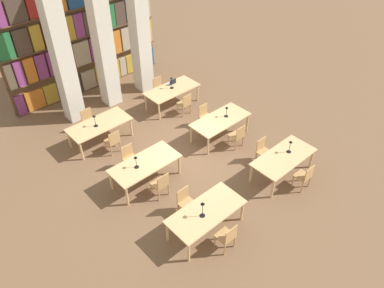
{
  "coord_description": "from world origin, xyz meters",
  "views": [
    {
      "loc": [
        -6.09,
        -6.99,
        8.08
      ],
      "look_at": [
        0.0,
        -0.26,
        0.67
      ],
      "focal_mm": 35.0,
      "sensor_mm": 36.0,
      "label": 1
    }
  ],
  "objects_px": {
    "reading_table_2": "(145,165)",
    "reading_table_3": "(220,121)",
    "chair_6": "(238,135)",
    "desk_lamp_4": "(95,119)",
    "desk_lamp_1": "(290,144)",
    "chair_3": "(263,151)",
    "desk_lamp_2": "(136,160)",
    "chair_8": "(113,141)",
    "reading_table_5": "(172,90)",
    "pillar_left": "(58,41)",
    "chair_10": "(185,103)",
    "chair_7": "(205,116)",
    "chair_0": "(227,236)",
    "reading_table_1": "(284,158)",
    "chair_9": "(89,120)",
    "desk_lamp_3": "(227,110)",
    "chair_5": "(130,157)",
    "chair_1": "(186,202)",
    "chair_2": "(304,176)",
    "desk_lamp_5": "(172,81)",
    "pillar_right": "(138,17)",
    "chair_11": "(159,87)",
    "desk_lamp_0": "(203,207)",
    "reading_table_4": "(99,126)",
    "chair_4": "(161,184)",
    "laptop": "(172,83)",
    "pillar_center": "(101,28)",
    "reading_table_0": "(206,213)"
  },
  "relations": [
    {
      "from": "reading_table_1",
      "to": "desk_lamp_3",
      "type": "height_order",
      "value": "desk_lamp_3"
    },
    {
      "from": "reading_table_1",
      "to": "chair_9",
      "type": "xyz_separation_m",
      "value": [
        -3.21,
        5.92,
        -0.2
      ]
    },
    {
      "from": "reading_table_2",
      "to": "chair_5",
      "type": "distance_m",
      "value": 0.8
    },
    {
      "from": "desk_lamp_0",
      "to": "reading_table_4",
      "type": "xyz_separation_m",
      "value": [
        0.14,
        5.16,
        -0.41
      ]
    },
    {
      "from": "chair_1",
      "to": "laptop",
      "type": "relative_size",
      "value": 2.74
    },
    {
      "from": "desk_lamp_3",
      "to": "chair_5",
      "type": "bearing_deg",
      "value": 168.27
    },
    {
      "from": "pillar_left",
      "to": "chair_4",
      "type": "bearing_deg",
      "value": -91.17
    },
    {
      "from": "reading_table_1",
      "to": "desk_lamp_3",
      "type": "relative_size",
      "value": 5.17
    },
    {
      "from": "desk_lamp_0",
      "to": "chair_10",
      "type": "distance_m",
      "value": 5.64
    },
    {
      "from": "chair_7",
      "to": "chair_11",
      "type": "relative_size",
      "value": 1.0
    },
    {
      "from": "desk_lamp_4",
      "to": "desk_lamp_1",
      "type": "bearing_deg",
      "value": -54.35
    },
    {
      "from": "chair_11",
      "to": "pillar_center",
      "type": "bearing_deg",
      "value": -33.66
    },
    {
      "from": "desk_lamp_4",
      "to": "chair_5",
      "type": "bearing_deg",
      "value": -87.53
    },
    {
      "from": "chair_1",
      "to": "chair_3",
      "type": "xyz_separation_m",
      "value": [
        3.22,
        -0.03,
        0.0
      ]
    },
    {
      "from": "chair_0",
      "to": "desk_lamp_4",
      "type": "distance_m",
      "value": 5.87
    },
    {
      "from": "reading_table_5",
      "to": "desk_lamp_5",
      "type": "bearing_deg",
      "value": 45.82
    },
    {
      "from": "chair_10",
      "to": "reading_table_1",
      "type": "bearing_deg",
      "value": -90.01
    },
    {
      "from": "desk_lamp_0",
      "to": "desk_lamp_4",
      "type": "bearing_deg",
      "value": 89.99
    },
    {
      "from": "reading_table_3",
      "to": "chair_11",
      "type": "bearing_deg",
      "value": 89.38
    },
    {
      "from": "reading_table_2",
      "to": "chair_10",
      "type": "xyz_separation_m",
      "value": [
        3.25,
        1.92,
        -0.2
      ]
    },
    {
      "from": "reading_table_2",
      "to": "desk_lamp_5",
      "type": "xyz_separation_m",
      "value": [
        3.3,
        2.73,
        0.39
      ]
    },
    {
      "from": "reading_table_2",
      "to": "reading_table_4",
      "type": "distance_m",
      "value": 2.59
    },
    {
      "from": "desk_lamp_3",
      "to": "chair_10",
      "type": "xyz_separation_m",
      "value": [
        -0.23,
        1.88,
        -0.54
      ]
    },
    {
      "from": "pillar_left",
      "to": "reading_table_1",
      "type": "relative_size",
      "value": 2.88
    },
    {
      "from": "desk_lamp_0",
      "to": "reading_table_1",
      "type": "distance_m",
      "value": 3.39
    },
    {
      "from": "chair_1",
      "to": "chair_10",
      "type": "distance_m",
      "value": 4.87
    },
    {
      "from": "reading_table_3",
      "to": "chair_6",
      "type": "bearing_deg",
      "value": -86.88
    },
    {
      "from": "chair_4",
      "to": "desk_lamp_5",
      "type": "bearing_deg",
      "value": 46.41
    },
    {
      "from": "desk_lamp_2",
      "to": "reading_table_3",
      "type": "height_order",
      "value": "desk_lamp_2"
    },
    {
      "from": "chair_9",
      "to": "chair_5",
      "type": "bearing_deg",
      "value": 88.38
    },
    {
      "from": "reading_table_2",
      "to": "reading_table_3",
      "type": "bearing_deg",
      "value": 1.1
    },
    {
      "from": "desk_lamp_4",
      "to": "reading_table_0",
      "type": "bearing_deg",
      "value": -88.02
    },
    {
      "from": "pillar_left",
      "to": "chair_10",
      "type": "bearing_deg",
      "value": -39.28
    },
    {
      "from": "chair_3",
      "to": "chair_10",
      "type": "distance_m",
      "value": 3.7
    },
    {
      "from": "chair_8",
      "to": "reading_table_5",
      "type": "relative_size",
      "value": 0.42
    },
    {
      "from": "chair_3",
      "to": "desk_lamp_4",
      "type": "height_order",
      "value": "desk_lamp_4"
    },
    {
      "from": "desk_lamp_0",
      "to": "chair_5",
      "type": "distance_m",
      "value": 3.4
    },
    {
      "from": "chair_3",
      "to": "desk_lamp_2",
      "type": "bearing_deg",
      "value": -26.69
    },
    {
      "from": "desk_lamp_1",
      "to": "reading_table_4",
      "type": "distance_m",
      "value": 6.21
    },
    {
      "from": "desk_lamp_5",
      "to": "chair_3",
      "type": "bearing_deg",
      "value": -90.33
    },
    {
      "from": "reading_table_5",
      "to": "chair_10",
      "type": "relative_size",
      "value": 2.38
    },
    {
      "from": "chair_1",
      "to": "chair_2",
      "type": "bearing_deg",
      "value": 153.87
    },
    {
      "from": "chair_11",
      "to": "chair_1",
      "type": "bearing_deg",
      "value": 58.47
    },
    {
      "from": "chair_2",
      "to": "reading_table_4",
      "type": "distance_m",
      "value": 6.75
    },
    {
      "from": "reading_table_2",
      "to": "pillar_right",
      "type": "bearing_deg",
      "value": 54.14
    },
    {
      "from": "reading_table_3",
      "to": "chair_11",
      "type": "xyz_separation_m",
      "value": [
        0.04,
        3.41,
        -0.2
      ]
    },
    {
      "from": "chair_0",
      "to": "desk_lamp_4",
      "type": "xyz_separation_m",
      "value": [
        -0.16,
        5.84,
        0.57
      ]
    },
    {
      "from": "reading_table_5",
      "to": "desk_lamp_5",
      "type": "xyz_separation_m",
      "value": [
        0.03,
        0.04,
        0.39
      ]
    },
    {
      "from": "reading_table_3",
      "to": "chair_7",
      "type": "height_order",
      "value": "chair_7"
    },
    {
      "from": "pillar_left",
      "to": "reading_table_4",
      "type": "bearing_deg",
      "value": -91.34
    }
  ]
}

